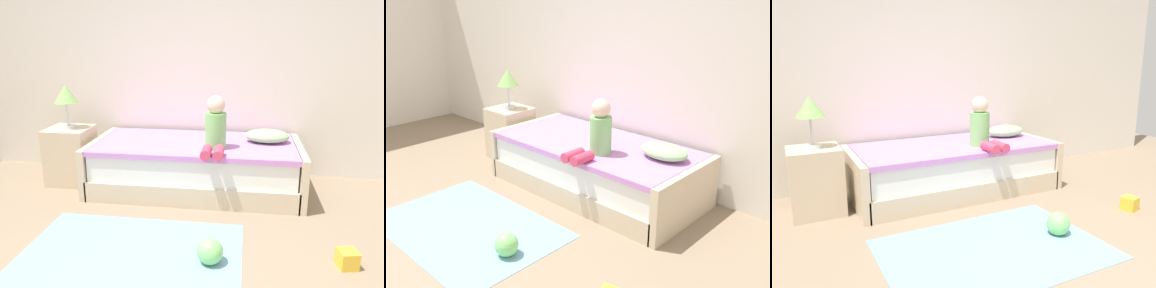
# 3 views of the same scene
# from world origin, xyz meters

# --- Properties ---
(ground_plane) EXTENTS (9.20, 9.20, 0.00)m
(ground_plane) POSITION_xyz_m (0.00, 0.00, 0.00)
(ground_plane) COLOR gray
(wall_rear) EXTENTS (7.20, 0.10, 2.90)m
(wall_rear) POSITION_xyz_m (0.00, 2.60, 1.45)
(wall_rear) COLOR silver
(wall_rear) RESTS_ON ground
(bed) EXTENTS (2.11, 1.00, 0.50)m
(bed) POSITION_xyz_m (0.08, 2.00, 0.25)
(bed) COLOR beige
(bed) RESTS_ON ground
(nightstand) EXTENTS (0.44, 0.44, 0.60)m
(nightstand) POSITION_xyz_m (-1.27, 2.00, 0.30)
(nightstand) COLOR beige
(nightstand) RESTS_ON ground
(table_lamp) EXTENTS (0.24, 0.24, 0.45)m
(table_lamp) POSITION_xyz_m (-1.27, 2.00, 0.94)
(table_lamp) COLOR silver
(table_lamp) RESTS_ON nightstand
(child_figure) EXTENTS (0.20, 0.51, 0.50)m
(child_figure) POSITION_xyz_m (0.29, 1.77, 0.70)
(child_figure) COLOR #7FC672
(child_figure) RESTS_ON bed
(pillow) EXTENTS (0.44, 0.30, 0.13)m
(pillow) POSITION_xyz_m (0.79, 2.10, 0.56)
(pillow) COLOR #99CC8C
(pillow) RESTS_ON bed
(toy_ball) EXTENTS (0.18, 0.18, 0.18)m
(toy_ball) POSITION_xyz_m (0.36, 0.67, 0.09)
(toy_ball) COLOR #7FD872
(toy_ball) RESTS_ON ground
(area_rug) EXTENTS (1.60, 1.10, 0.01)m
(area_rug) POSITION_xyz_m (-0.22, 0.70, 0.00)
(area_rug) COLOR #7AA8CC
(area_rug) RESTS_ON ground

